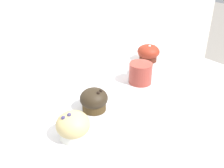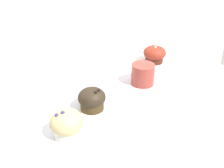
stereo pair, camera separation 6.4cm
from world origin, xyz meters
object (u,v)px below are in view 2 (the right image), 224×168
at_px(muffin_front_center, 154,54).
at_px(coffee_cup, 143,73).
at_px(muffin_back_right, 92,99).
at_px(muffin_back_left, 67,124).

xyz_separation_m(muffin_front_center, coffee_cup, (-0.17, -0.12, 0.00)).
distance_m(muffin_back_right, coffee_cup, 0.24).
height_order(muffin_front_center, muffin_back_left, muffin_back_left).
relative_size(muffin_front_center, coffee_cup, 0.88).
relative_size(muffin_back_left, muffin_back_right, 1.05).
height_order(muffin_back_left, coffee_cup, muffin_back_left).
distance_m(muffin_front_center, coffee_cup, 0.20).
distance_m(muffin_back_left, muffin_back_right, 0.14).
bearing_deg(coffee_cup, muffin_back_right, -171.12).
xyz_separation_m(muffin_front_center, muffin_back_right, (-0.40, -0.15, -0.00)).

